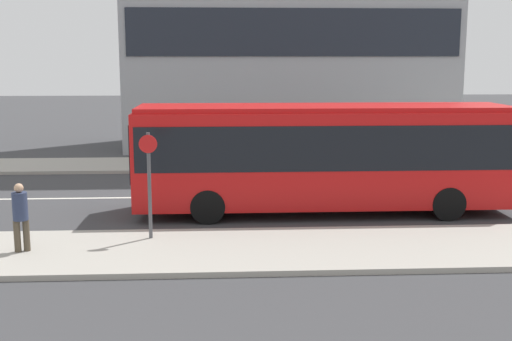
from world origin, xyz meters
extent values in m
plane|color=#3A3A3D|center=(0.00, 0.00, 0.00)|extent=(120.00, 120.00, 0.00)
cube|color=#A39E93|center=(0.00, -6.25, 0.07)|extent=(44.00, 3.50, 0.13)
cube|color=#A39E93|center=(0.00, 6.25, 0.07)|extent=(44.00, 3.50, 0.13)
cube|color=silver|center=(0.00, 0.00, 0.00)|extent=(41.80, 0.16, 0.01)
cube|color=#1E232D|center=(4.46, 9.47, 5.72)|extent=(15.63, 0.08, 2.20)
cube|color=red|center=(3.96, -2.33, 1.67)|extent=(10.89, 2.57, 2.72)
cube|color=black|center=(3.96, -2.33, 2.08)|extent=(10.67, 2.60, 1.25)
cube|color=red|center=(3.96, -2.33, 3.10)|extent=(10.73, 2.37, 0.14)
cube|color=black|center=(-1.51, -2.33, 1.92)|extent=(0.05, 2.26, 1.63)
cube|color=yellow|center=(-1.51, -2.33, 2.82)|extent=(0.04, 1.80, 0.32)
cylinder|color=black|center=(0.58, -3.50, 0.48)|extent=(0.96, 0.28, 0.96)
cylinder|color=black|center=(0.58, -1.16, 0.48)|extent=(0.96, 0.28, 0.96)
cylinder|color=black|center=(7.33, -3.50, 0.48)|extent=(0.96, 0.28, 0.96)
cylinder|color=black|center=(7.33, -1.16, 0.48)|extent=(0.96, 0.28, 0.96)
cube|color=black|center=(12.22, 3.28, 0.49)|extent=(3.96, 1.69, 0.68)
cube|color=#21262B|center=(12.10, 3.28, 1.11)|extent=(2.18, 1.49, 0.57)
cylinder|color=black|center=(10.99, 2.53, 0.30)|extent=(0.60, 0.18, 0.60)
cylinder|color=black|center=(10.99, 4.03, 0.30)|extent=(0.60, 0.18, 0.60)
cylinder|color=#4C4233|center=(-3.53, -6.24, 0.50)|extent=(0.15, 0.15, 0.74)
cylinder|color=#4C4233|center=(-3.72, -6.31, 0.50)|extent=(0.15, 0.15, 0.74)
cylinder|color=#2D3856|center=(-3.62, -6.28, 1.19)|extent=(0.34, 0.34, 0.64)
sphere|color=tan|center=(-3.62, -6.28, 1.62)|extent=(0.21, 0.21, 0.21)
cylinder|color=#4C4C51|center=(-0.79, -5.32, 1.44)|extent=(0.09, 0.09, 2.62)
cylinder|color=red|center=(-0.79, -5.38, 2.48)|extent=(0.44, 0.03, 0.44)
camera|label=1|loc=(0.95, -20.78, 4.50)|focal=45.00mm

